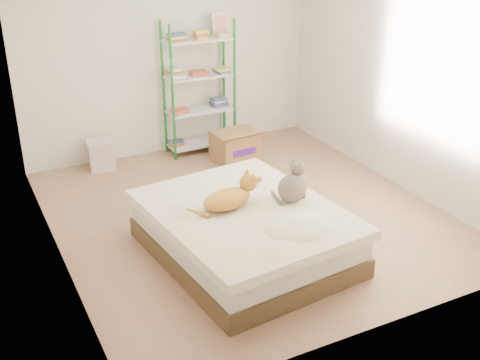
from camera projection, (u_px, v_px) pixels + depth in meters
room at (247, 94)px, 5.76m from camera, size 3.81×4.21×2.61m
bed at (245, 232)px, 5.46m from camera, size 1.69×2.02×0.48m
orange_cat at (227, 197)px, 5.33m from camera, size 0.60×0.39×0.23m
grey_cat at (293, 182)px, 5.44m from camera, size 0.40×0.37×0.38m
shelf_unit at (200, 86)px, 7.59m from camera, size 0.88×0.36×1.74m
cardboard_box at (236, 146)px, 7.55m from camera, size 0.57×0.55×0.43m
white_bin at (102, 154)px, 7.30m from camera, size 0.36×0.33×0.37m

